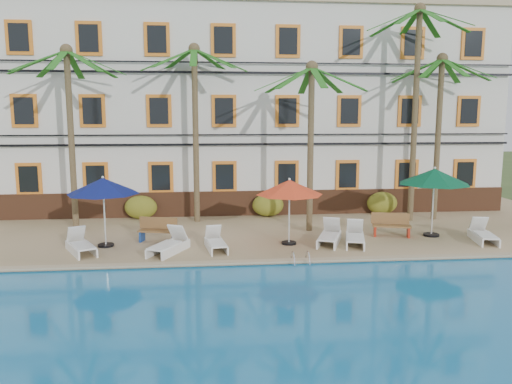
{
  "coord_description": "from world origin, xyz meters",
  "views": [
    {
      "loc": [
        -2.29,
        -16.7,
        5.05
      ],
      "look_at": [
        -0.38,
        3.0,
        2.0
      ],
      "focal_mm": 35.0,
      "sensor_mm": 36.0,
      "label": 1
    }
  ],
  "objects": [
    {
      "name": "palm_e",
      "position": [
        8.2,
        5.27,
        5.16
      ],
      "size": [
        4.64,
        4.64,
        7.56
      ],
      "color": "brown",
      "rests_on": "pool_deck"
    },
    {
      "name": "lounger_f",
      "position": [
        8.2,
        1.02,
        0.54
      ],
      "size": [
        1.05,
        1.96,
        0.88
      ],
      "color": "white",
      "rests_on": "pool_deck"
    },
    {
      "name": "lounger_b",
      "position": [
        -3.69,
        0.59,
        0.55
      ],
      "size": [
        1.48,
        2.03,
        0.91
      ],
      "color": "white",
      "rests_on": "pool_deck"
    },
    {
      "name": "shrub_left",
      "position": [
        -5.43,
        6.6,
        0.8
      ],
      "size": [
        1.5,
        0.9,
        1.1
      ],
      "primitive_type": "ellipsoid",
      "color": "#2D5418",
      "rests_on": "pool_deck"
    },
    {
      "name": "lounger_c",
      "position": [
        -2.05,
        0.87,
        0.52
      ],
      "size": [
        0.87,
        1.81,
        0.82
      ],
      "color": "white",
      "rests_on": "pool_deck"
    },
    {
      "name": "umbrella_green",
      "position": [
        6.62,
        2.07,
        2.64
      ],
      "size": [
        2.81,
        2.81,
        2.8
      ],
      "color": "black",
      "rests_on": "pool_deck"
    },
    {
      "name": "umbrella_blue",
      "position": [
        -6.1,
        1.7,
        2.49
      ],
      "size": [
        2.63,
        2.63,
        2.63
      ],
      "color": "black",
      "rests_on": "pool_deck"
    },
    {
      "name": "shrub_right",
      "position": [
        6.18,
        6.6,
        0.8
      ],
      "size": [
        1.5,
        0.9,
        1.1
      ],
      "primitive_type": "ellipsoid",
      "color": "#2D5418",
      "rests_on": "pool_deck"
    },
    {
      "name": "palm_c",
      "position": [
        1.93,
        3.52,
        4.82
      ],
      "size": [
        4.64,
        4.64,
        6.97
      ],
      "color": "brown",
      "rests_on": "pool_deck"
    },
    {
      "name": "pool_ladder",
      "position": [
        0.71,
        -1.0,
        0.25
      ],
      "size": [
        0.54,
        0.74,
        0.74
      ],
      "color": "silver",
      "rests_on": "ground"
    },
    {
      "name": "lounger_d",
      "position": [
        2.25,
        1.31,
        0.55
      ],
      "size": [
        1.36,
        2.07,
        0.92
      ],
      "color": "white",
      "rests_on": "pool_deck"
    },
    {
      "name": "palm_a",
      "position": [
        -7.86,
        4.48,
        5.2
      ],
      "size": [
        4.64,
        4.64,
        7.63
      ],
      "color": "brown",
      "rests_on": "pool_deck"
    },
    {
      "name": "bench_right",
      "position": [
        5.01,
        2.22,
        0.72
      ],
      "size": [
        1.57,
        0.85,
        0.93
      ],
      "color": "olive",
      "rests_on": "pool_deck"
    },
    {
      "name": "hotel_building",
      "position": [
        0.0,
        9.98,
        5.37
      ],
      "size": [
        25.4,
        6.44,
        10.22
      ],
      "color": "silver",
      "rests_on": "pool_deck"
    },
    {
      "name": "umbrella_red",
      "position": [
        0.71,
        1.37,
        2.39
      ],
      "size": [
        2.51,
        2.51,
        2.51
      ],
      "color": "black",
      "rests_on": "pool_deck"
    },
    {
      "name": "lounger_a",
      "position": [
        -6.79,
        0.88,
        0.53
      ],
      "size": [
        1.45,
        1.95,
        0.88
      ],
      "color": "white",
      "rests_on": "pool_deck"
    },
    {
      "name": "shrub_mid",
      "position": [
        0.55,
        6.6,
        0.8
      ],
      "size": [
        1.5,
        0.9,
        1.1
      ],
      "primitive_type": "ellipsoid",
      "color": "#2D5418",
      "rests_on": "pool_deck"
    },
    {
      "name": "bench_left",
      "position": [
        -4.2,
        2.23,
        0.72
      ],
      "size": [
        1.57,
        0.84,
        0.93
      ],
      "color": "olive",
      "rests_on": "pool_deck"
    },
    {
      "name": "lounger_e",
      "position": [
        3.17,
        1.07,
        0.54
      ],
      "size": [
        1.14,
        1.99,
        0.89
      ],
      "color": "white",
      "rests_on": "pool_deck"
    },
    {
      "name": "palm_b",
      "position": [
        -2.81,
        5.79,
        5.37
      ],
      "size": [
        4.64,
        4.64,
        7.92
      ],
      "color": "brown",
      "rests_on": "pool_deck"
    },
    {
      "name": "swimming_pool",
      "position": [
        0.0,
        -7.0,
        0.1
      ],
      "size": [
        26.0,
        12.0,
        0.2
      ],
      "primitive_type": "cube",
      "color": "#166FAA",
      "rests_on": "ground"
    },
    {
      "name": "palm_d",
      "position": [
        6.98,
        5.09,
        6.34
      ],
      "size": [
        4.64,
        4.64,
        9.63
      ],
      "color": "brown",
      "rests_on": "pool_deck"
    },
    {
      "name": "pool_deck",
      "position": [
        0.0,
        5.0,
        0.12
      ],
      "size": [
        30.0,
        12.0,
        0.25
      ],
      "primitive_type": "cube",
      "color": "tan",
      "rests_on": "ground"
    },
    {
      "name": "pool_coping",
      "position": [
        0.0,
        -0.9,
        0.28
      ],
      "size": [
        30.0,
        0.35,
        0.06
      ],
      "primitive_type": "cube",
      "color": "tan",
      "rests_on": "pool_deck"
    },
    {
      "name": "ground",
      "position": [
        0.0,
        0.0,
        0.0
      ],
      "size": [
        100.0,
        100.0,
        0.0
      ],
      "primitive_type": "plane",
      "color": "#384C23",
      "rests_on": "ground"
    }
  ]
}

